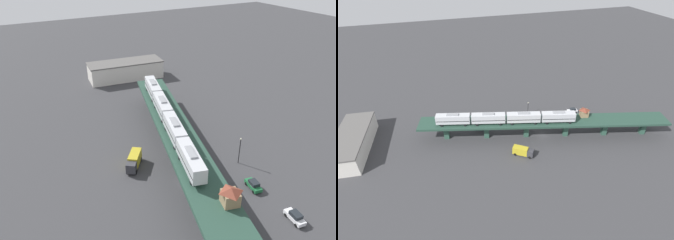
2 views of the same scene
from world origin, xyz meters
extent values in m
plane|color=#38383A|center=(0.00, 0.00, 0.00)|extent=(400.00, 400.00, 0.00)
cube|color=#244135|center=(0.00, 0.00, 6.60)|extent=(32.14, 91.00, 0.80)
cube|color=#2D5142|center=(-10.06, -37.16, 3.10)|extent=(2.21, 2.21, 6.20)
cube|color=#2D5142|center=(-6.14, -22.68, 3.10)|extent=(2.21, 2.21, 6.20)
cube|color=#2D5142|center=(-2.22, -8.20, 3.10)|extent=(2.21, 2.21, 6.20)
cube|color=#2D5142|center=(1.70, 6.27, 3.10)|extent=(2.21, 2.21, 6.20)
cube|color=#2D5142|center=(5.62, 20.75, 3.10)|extent=(2.21, 2.21, 6.20)
cube|color=#2D5142|center=(9.53, 35.23, 3.10)|extent=(2.21, 2.21, 6.20)
cube|color=silver|center=(-2.58, -4.16, 9.54)|extent=(5.84, 12.31, 3.10)
cube|color=black|center=(-2.58, -4.16, 9.24)|extent=(5.81, 12.09, 0.24)
cube|color=gray|center=(-2.58, -4.16, 11.27)|extent=(2.45, 4.42, 0.36)
cylinder|color=black|center=(-4.82, -7.90, 7.42)|extent=(0.43, 0.87, 0.84)
cylinder|color=black|center=(-2.52, -8.53, 7.42)|extent=(0.43, 0.87, 0.84)
cylinder|color=black|center=(-2.63, 0.20, 7.42)|extent=(0.43, 0.87, 0.84)
cylinder|color=black|center=(-0.33, -0.42, 7.42)|extent=(0.43, 0.87, 0.84)
cube|color=silver|center=(0.71, 8.00, 9.54)|extent=(5.84, 12.31, 3.10)
cube|color=black|center=(0.71, 8.00, 9.24)|extent=(5.81, 12.09, 0.24)
cube|color=gray|center=(0.71, 8.00, 11.27)|extent=(2.45, 4.42, 0.36)
cylinder|color=black|center=(-1.53, 4.26, 7.42)|extent=(0.43, 0.87, 0.84)
cylinder|color=black|center=(0.77, 3.64, 7.42)|extent=(0.43, 0.87, 0.84)
cylinder|color=black|center=(0.66, 12.37, 7.42)|extent=(0.43, 0.87, 0.84)
cylinder|color=black|center=(2.96, 11.74, 7.42)|extent=(0.43, 0.87, 0.84)
cube|color=silver|center=(4.01, 20.16, 9.54)|extent=(5.84, 12.31, 3.10)
cube|color=black|center=(4.01, 20.16, 9.24)|extent=(5.81, 12.09, 0.24)
cube|color=gray|center=(4.01, 20.16, 11.27)|extent=(2.45, 4.42, 0.36)
cylinder|color=black|center=(1.76, 16.42, 7.42)|extent=(0.43, 0.87, 0.84)
cylinder|color=black|center=(4.06, 15.80, 7.42)|extent=(0.43, 0.87, 0.84)
cylinder|color=black|center=(3.95, 24.53, 7.42)|extent=(0.43, 0.87, 0.84)
cylinder|color=black|center=(6.25, 23.91, 7.42)|extent=(0.43, 0.87, 0.84)
cube|color=silver|center=(7.30, 32.33, 9.54)|extent=(5.84, 12.31, 3.10)
cube|color=black|center=(7.30, 32.33, 9.24)|extent=(5.81, 12.09, 0.24)
cube|color=gray|center=(7.30, 32.33, 11.27)|extent=(2.45, 4.42, 0.36)
cylinder|color=black|center=(5.05, 28.58, 7.42)|extent=(0.43, 0.87, 0.84)
cylinder|color=black|center=(7.35, 27.96, 7.42)|extent=(0.43, 0.87, 0.84)
cylinder|color=black|center=(7.25, 36.69, 7.42)|extent=(0.43, 0.87, 0.84)
cylinder|color=black|center=(9.54, 36.07, 7.42)|extent=(0.43, 0.87, 0.84)
cube|color=#8C7251|center=(-1.71, -15.51, 8.25)|extent=(3.43, 3.43, 2.50)
pyramid|color=brown|center=(-1.71, -15.51, 9.95)|extent=(3.95, 3.95, 0.90)
cube|color=#1E6638|center=(11.09, -8.18, 0.73)|extent=(2.47, 4.63, 0.80)
cube|color=#1E2328|center=(11.06, -8.33, 1.51)|extent=(1.96, 2.43, 0.76)
cylinder|color=black|center=(10.02, -9.46, 0.33)|extent=(0.34, 0.69, 0.66)
cylinder|color=black|center=(11.71, -9.73, 0.33)|extent=(0.34, 0.69, 0.66)
cylinder|color=black|center=(10.46, -6.63, 0.33)|extent=(0.34, 0.69, 0.66)
cylinder|color=black|center=(12.15, -6.90, 0.33)|extent=(0.34, 0.69, 0.66)
cube|color=#233D93|center=(11.41, 21.46, 0.73)|extent=(3.39, 4.75, 0.80)
cube|color=#1E2328|center=(11.35, 21.32, 1.51)|extent=(2.37, 2.67, 0.76)
cylinder|color=black|center=(10.06, 20.48, 0.33)|extent=(0.48, 0.70, 0.66)
cylinder|color=black|center=(11.63, 19.81, 0.33)|extent=(0.48, 0.70, 0.66)
cylinder|color=black|center=(11.19, 23.11, 0.33)|extent=(0.48, 0.70, 0.66)
cylinder|color=black|center=(12.76, 22.44, 0.33)|extent=(0.48, 0.70, 0.66)
cube|color=silver|center=(11.59, -19.15, 0.73)|extent=(2.34, 4.59, 0.80)
cube|color=#1E2328|center=(11.57, -19.30, 1.51)|extent=(1.90, 2.39, 0.76)
cylinder|color=black|center=(10.56, -20.47, 0.33)|extent=(0.32, 0.68, 0.66)
cylinder|color=black|center=(12.25, -20.68, 0.33)|extent=(0.32, 0.68, 0.66)
cylinder|color=black|center=(10.92, -17.63, 0.33)|extent=(0.32, 0.68, 0.66)
cylinder|color=black|center=(12.61, -17.84, 0.33)|extent=(0.32, 0.68, 0.66)
cube|color=#333338|center=(-9.85, 9.10, 1.65)|extent=(2.96, 2.91, 2.30)
cube|color=gold|center=(-7.72, 12.01, 1.85)|extent=(4.93, 5.55, 2.70)
cylinder|color=black|center=(-10.64, 9.69, 0.50)|extent=(0.87, 1.01, 1.00)
cylinder|color=black|center=(-9.05, 8.52, 0.50)|extent=(0.87, 1.01, 1.00)
cylinder|color=black|center=(-7.63, 13.88, 0.50)|extent=(0.87, 1.01, 1.00)
cylinder|color=black|center=(-5.96, 12.66, 0.50)|extent=(0.87, 1.01, 1.00)
cylinder|color=black|center=(14.30, 0.70, 3.25)|extent=(0.20, 0.20, 6.50)
sphere|color=beige|center=(14.30, 0.70, 6.72)|extent=(0.44, 0.44, 0.44)
cube|color=beige|center=(12.42, 67.30, 3.20)|extent=(28.86, 12.76, 6.40)
cube|color=#595654|center=(12.42, 67.30, 6.60)|extent=(29.44, 13.01, 0.40)
camera|label=1|loc=(-31.58, -48.14, 45.99)|focal=35.00mm
camera|label=2|loc=(-72.25, 37.52, 61.28)|focal=28.00mm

